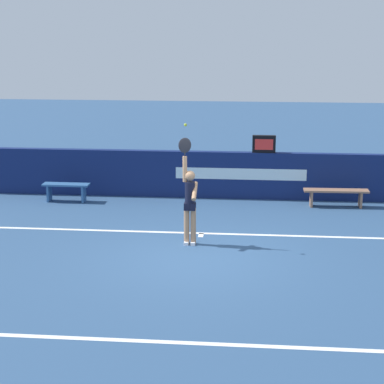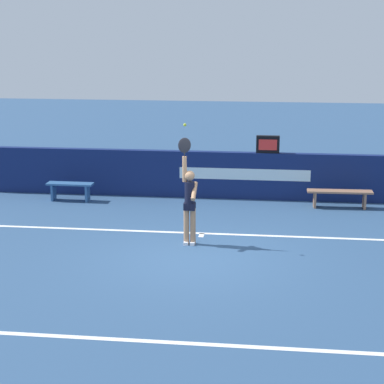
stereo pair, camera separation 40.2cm
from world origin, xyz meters
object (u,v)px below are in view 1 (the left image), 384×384
at_px(speed_display, 264,144).
at_px(tennis_ball, 185,125).
at_px(courtside_bench_far, 336,193).
at_px(tennis_player, 190,201).
at_px(courtside_bench_near, 66,188).

xyz_separation_m(speed_display, tennis_ball, (-1.73, -4.49, 1.16)).
bearing_deg(speed_display, courtside_bench_far, -19.75).
xyz_separation_m(tennis_player, tennis_ball, (-0.07, -0.19, 1.72)).
bearing_deg(tennis_ball, courtside_bench_far, 45.70).
xyz_separation_m(tennis_ball, courtside_bench_near, (-3.73, 3.64, -2.36)).
relative_size(tennis_player, courtside_bench_far, 1.40).
height_order(speed_display, courtside_bench_near, speed_display).
distance_m(tennis_player, courtside_bench_far, 5.15).
bearing_deg(courtside_bench_near, tennis_player, -42.23).
height_order(courtside_bench_near, courtside_bench_far, courtside_bench_near).
distance_m(speed_display, courtside_bench_far, 2.41).
height_order(tennis_player, courtside_bench_far, tennis_player).
bearing_deg(tennis_player, courtside_bench_far, 44.79).
relative_size(speed_display, courtside_bench_far, 0.37).
height_order(speed_display, courtside_bench_far, speed_display).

